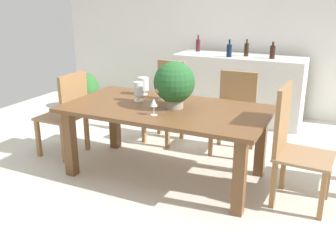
# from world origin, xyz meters

# --- Properties ---
(ground_plane) EXTENTS (7.04, 7.04, 0.00)m
(ground_plane) POSITION_xyz_m (0.00, 0.00, 0.00)
(ground_plane) COLOR silver
(back_wall) EXTENTS (6.40, 0.10, 2.60)m
(back_wall) POSITION_xyz_m (0.00, 2.60, 1.30)
(back_wall) COLOR white
(back_wall) RESTS_ON ground
(dining_table) EXTENTS (2.01, 1.07, 0.74)m
(dining_table) POSITION_xyz_m (0.00, -0.07, 0.63)
(dining_table) COLOR brown
(dining_table) RESTS_ON ground
(chair_far_left) EXTENTS (0.46, 0.48, 1.00)m
(chair_far_left) POSITION_xyz_m (-0.44, 0.90, 0.55)
(chair_far_left) COLOR olive
(chair_far_left) RESTS_ON ground
(chair_foot_end) EXTENTS (0.50, 0.49, 1.06)m
(chair_foot_end) POSITION_xyz_m (1.22, -0.07, 0.58)
(chair_foot_end) COLOR olive
(chair_foot_end) RESTS_ON ground
(chair_far_right) EXTENTS (0.50, 0.46, 0.94)m
(chair_far_right) POSITION_xyz_m (0.45, 0.90, 0.53)
(chair_far_right) COLOR olive
(chair_far_right) RESTS_ON ground
(chair_head_end) EXTENTS (0.46, 0.48, 0.97)m
(chair_head_end) POSITION_xyz_m (-1.24, -0.07, 0.54)
(chair_head_end) COLOR olive
(chair_head_end) RESTS_ON ground
(flower_centerpiece) EXTENTS (0.40, 0.40, 0.46)m
(flower_centerpiece) POSITION_xyz_m (0.09, -0.06, 0.98)
(flower_centerpiece) COLOR gray
(flower_centerpiece) RESTS_ON dining_table
(crystal_vase_left) EXTENTS (0.12, 0.12, 0.19)m
(crystal_vase_left) POSITION_xyz_m (-0.43, 0.26, 0.85)
(crystal_vase_left) COLOR silver
(crystal_vase_left) RESTS_ON dining_table
(crystal_vase_center_near) EXTENTS (0.11, 0.11, 0.21)m
(crystal_vase_center_near) POSITION_xyz_m (-0.16, 0.19, 0.86)
(crystal_vase_center_near) COLOR silver
(crystal_vase_center_near) RESTS_ON dining_table
(crystal_vase_right) EXTENTS (0.10, 0.10, 0.21)m
(crystal_vase_right) POSITION_xyz_m (-0.35, 0.00, 0.86)
(crystal_vase_right) COLOR silver
(crystal_vase_right) RESTS_ON dining_table
(wine_glass) EXTENTS (0.07, 0.07, 0.16)m
(wine_glass) POSITION_xyz_m (0.02, -0.36, 0.85)
(wine_glass) COLOR silver
(wine_glass) RESTS_ON dining_table
(kitchen_counter) EXTENTS (1.86, 0.66, 0.96)m
(kitchen_counter) POSITION_xyz_m (0.16, 2.08, 0.48)
(kitchen_counter) COLOR silver
(kitchen_counter) RESTS_ON ground
(wine_bottle_clear) EXTENTS (0.07, 0.07, 0.24)m
(wine_bottle_clear) POSITION_xyz_m (0.05, 1.91, 1.05)
(wine_bottle_clear) COLOR #0F1E38
(wine_bottle_clear) RESTS_ON kitchen_counter
(wine_bottle_dark) EXTENTS (0.07, 0.07, 0.23)m
(wine_bottle_dark) POSITION_xyz_m (0.63, 2.01, 1.05)
(wine_bottle_dark) COLOR black
(wine_bottle_dark) RESTS_ON kitchen_counter
(wine_bottle_tall) EXTENTS (0.06, 0.06, 0.24)m
(wine_bottle_tall) POSITION_xyz_m (0.25, 2.08, 1.05)
(wine_bottle_tall) COLOR black
(wine_bottle_tall) RESTS_ON kitchen_counter
(wine_bottle_amber) EXTENTS (0.07, 0.07, 0.25)m
(wine_bottle_amber) POSITION_xyz_m (-0.56, 2.26, 1.05)
(wine_bottle_amber) COLOR #511E28
(wine_bottle_amber) RESTS_ON kitchen_counter
(potted_plant_floor) EXTENTS (0.45, 0.45, 0.59)m
(potted_plant_floor) POSITION_xyz_m (-2.25, 1.56, 0.32)
(potted_plant_floor) COLOR brown
(potted_plant_floor) RESTS_ON ground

